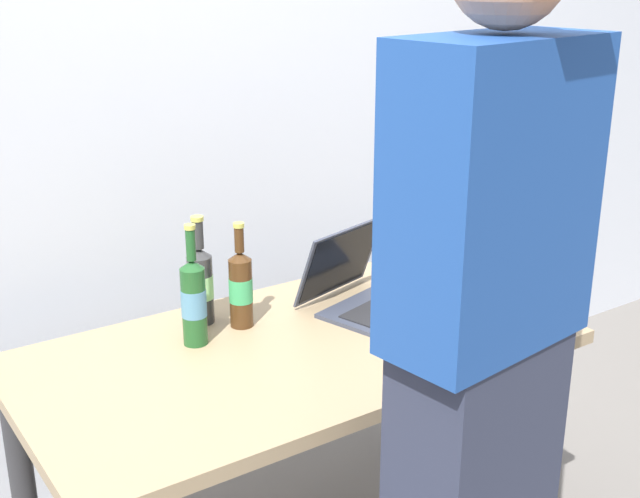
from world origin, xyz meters
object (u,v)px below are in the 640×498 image
beer_bottle_green (241,287)px  person_figure (481,358)px  laptop (366,290)px  beer_bottle_dark (194,300)px  beer_bottle_amber (200,283)px

beer_bottle_green → person_figure: (0.10, -0.81, 0.09)m
beer_bottle_green → person_figure: person_figure is taller
laptop → beer_bottle_green: 0.38m
beer_bottle_dark → beer_bottle_green: size_ratio=1.10×
laptop → beer_bottle_amber: beer_bottle_amber is taller
beer_bottle_dark → person_figure: (0.26, -0.77, 0.08)m
person_figure → beer_bottle_amber: bearing=101.5°
beer_bottle_dark → beer_bottle_green: (0.16, 0.03, -0.01)m
laptop → person_figure: 0.78m
beer_bottle_dark → beer_bottle_amber: size_ratio=1.07×
beer_bottle_amber → person_figure: person_figure is taller
beer_bottle_green → laptop: bearing=-12.9°
beer_bottle_dark → beer_bottle_green: 0.16m
beer_bottle_dark → laptop: bearing=-5.8°
beer_bottle_dark → beer_bottle_amber: (0.08, 0.11, -0.01)m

